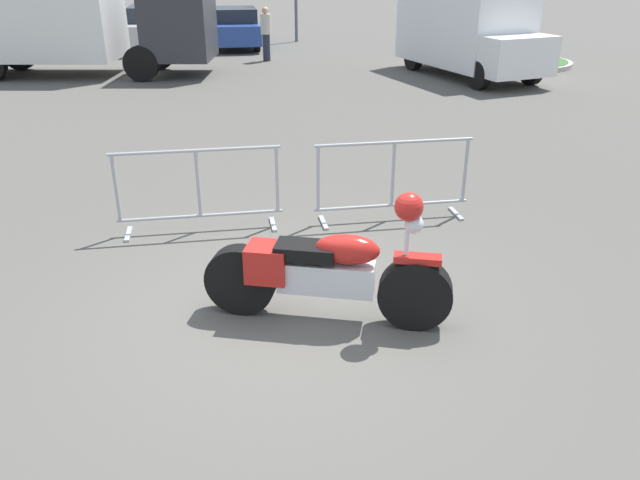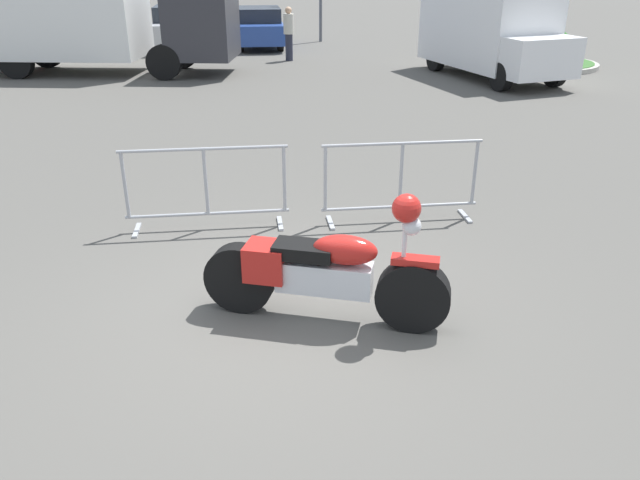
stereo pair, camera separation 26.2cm
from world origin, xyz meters
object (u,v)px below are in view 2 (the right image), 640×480
Objects in this scene: parked_car_green at (100,28)px; parked_car_silver at (181,27)px; crowd_barrier_far at (401,181)px; parked_car_blue at (259,27)px; motorcycle at (324,271)px; delivery_van at (491,32)px; box_truck at (84,15)px; pedestrian at (289,32)px; parked_car_red at (16,32)px; crowd_barrier_near at (206,188)px.

parked_car_green is 2.90m from parked_car_silver.
crowd_barrier_far is 17.49m from parked_car_blue.
delivery_van reaches higher than motorcycle.
box_truck is at bearing -113.63° from delivery_van.
crowd_barrier_far is (1.24, 2.32, 0.04)m from motorcycle.
pedestrian is at bearing 25.59° from box_truck.
box_truck reaches higher than delivery_van.
crowd_barrier_far is 13.78m from box_truck.
box_truck is 1.76× the size of parked_car_green.
parked_car_red is 5.82m from parked_car_silver.
motorcycle is at bearing -163.83° from parked_car_green.
crowd_barrier_far is 11.31m from delivery_van.
parked_car_red is at bearing -128.66° from delivery_van.
parked_car_silver reaches higher than crowd_barrier_near.
parked_car_silver reaches higher than motorcycle.
motorcycle is at bearing -155.43° from pedestrian.
box_truck is 1.87× the size of parked_car_blue.
crowd_barrier_near is at bearing 175.79° from parked_car_blue.
parked_car_silver is (5.80, 0.40, 0.08)m from parked_car_red.
delivery_van is 9.64m from parked_car_blue.
delivery_van is (4.78, 10.23, 0.69)m from crowd_barrier_far.
parked_car_silver is at bearing -87.44° from parked_car_red.
crowd_barrier_near is at bearing 180.00° from crowd_barrier_far.
parked_car_blue is (5.80, 0.21, -0.05)m from parked_car_green.
crowd_barrier_far is at bearing -39.77° from delivery_van.
parked_car_green is (2.90, 0.27, 0.07)m from parked_car_red.
parked_car_blue reaches higher than crowd_barrier_far.
crowd_barrier_near is 0.45× the size of parked_car_silver.
parked_car_green is 1.07× the size of parked_car_blue.
box_truck is 6.28m from pedestrian.
delivery_van is (7.26, 10.23, 0.69)m from crowd_barrier_near.
pedestrian reaches higher than parked_car_blue.
parked_car_blue is at bearing -89.38° from parked_car_green.
parked_car_green is at bearing 91.16° from parked_car_silver.
parked_car_red is 8.71m from parked_car_blue.
crowd_barrier_near is 12.77m from box_truck.
pedestrian is (-5.46, 3.62, -0.32)m from delivery_van.
motorcycle reaches higher than crowd_barrier_far.
crowd_barrier_near is 13.97m from pedestrian.
pedestrian reaches higher than crowd_barrier_near.
parked_car_blue reaches higher than parked_car_red.
pedestrian is at bearing -166.55° from parked_car_blue.
box_truck is 1.94× the size of parked_car_red.
parked_car_silver reaches higher than parked_car_blue.
delivery_van is 14.07m from parked_car_green.
parked_car_blue is at bearing 55.64° from box_truck.
pedestrian reaches higher than crowd_barrier_far.
pedestrian reaches higher than parked_car_red.
motorcycle is 1.12× the size of crowd_barrier_far.
crowd_barrier_far is at bearing -176.07° from parked_car_blue.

